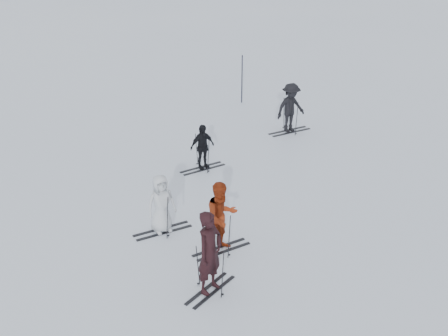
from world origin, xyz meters
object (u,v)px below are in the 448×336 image
at_px(skier_uphill_far, 291,108).
at_px(piste_marker, 242,79).
at_px(skier_red, 221,218).
at_px(skier_near_dark, 210,254).
at_px(skier_uphill_left, 202,148).
at_px(skier_grey, 161,205).

distance_m(skier_uphill_far, piste_marker, 4.31).
xyz_separation_m(skier_red, piste_marker, (-5.62, 11.42, 0.17)).
xyz_separation_m(skier_near_dark, piste_marker, (-6.28, 13.04, 0.11)).
bearing_deg(skier_red, skier_near_dark, -130.82).
bearing_deg(skier_red, skier_uphill_left, 64.64).
height_order(skier_uphill_left, piste_marker, piste_marker).
bearing_deg(skier_grey, piste_marker, 48.50).
bearing_deg(skier_near_dark, skier_red, 27.73).
distance_m(skier_grey, skier_uphill_left, 4.30).
height_order(skier_grey, skier_uphill_left, skier_grey).
bearing_deg(piste_marker, skier_grey, -71.76).
xyz_separation_m(skier_red, skier_uphill_far, (-2.10, 8.94, 0.04)).
bearing_deg(skier_uphill_far, skier_uphill_left, -163.28).
bearing_deg(skier_near_dark, skier_uphill_far, 20.28).
distance_m(skier_red, skier_grey, 1.86).
distance_m(skier_grey, skier_uphill_far, 8.94).
distance_m(skier_near_dark, piste_marker, 14.47).
bearing_deg(skier_grey, skier_uphill_left, 47.76).
bearing_deg(skier_uphill_far, skier_near_dark, -136.35).
xyz_separation_m(skier_uphill_left, skier_uphill_far, (1.06, 4.84, 0.20)).
bearing_deg(skier_uphill_far, skier_grey, -149.45).
height_order(skier_uphill_far, piste_marker, piste_marker).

